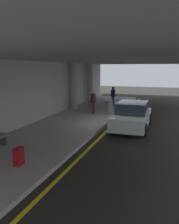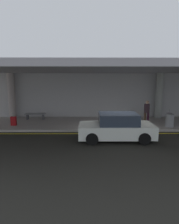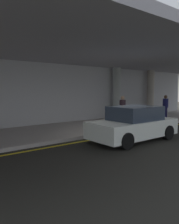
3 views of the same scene
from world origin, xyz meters
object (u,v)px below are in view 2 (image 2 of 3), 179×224
support_column_far_left (12,96)px  person_waiting_for_ride (147,111)px  suitcase_upright_primary (14,121)px  suitcase_upright_secondary (169,117)px  car_white (117,127)px  trash_bin_steel (170,120)px  bench_metal (35,115)px  support_column_left_mid (159,96)px

support_column_far_left → person_waiting_for_ride: support_column_far_left is taller
suitcase_upright_primary → suitcase_upright_secondary: size_ratio=1.00×
car_white → suitcase_upright_primary: car_white is taller
suitcase_upright_secondary → trash_bin_steel: suitcase_upright_secondary is taller
support_column_far_left → suitcase_upright_secondary: support_column_far_left is taller
person_waiting_for_ride → bench_metal: person_waiting_for_ride is taller
bench_metal → suitcase_upright_primary: bearing=-116.7°
car_white → suitcase_upright_secondary: (4.66, 4.10, -0.25)m
support_column_left_mid → person_waiting_for_ride: 2.81m
bench_metal → trash_bin_steel: size_ratio=1.88×
trash_bin_steel → bench_metal: bearing=166.1°
support_column_far_left → car_white: (7.77, -5.31, -1.26)m
support_column_far_left → person_waiting_for_ride: 10.64m
suitcase_upright_primary → suitcase_upright_secondary: 11.49m
support_column_left_mid → suitcase_upright_primary: bearing=-166.9°
support_column_far_left → suitcase_upright_secondary: (12.42, -1.20, -1.51)m
car_white → suitcase_upright_primary: bearing=159.2°
support_column_left_mid → bench_metal: size_ratio=2.28×
support_column_far_left → trash_bin_steel: size_ratio=4.29×
support_column_far_left → suitcase_upright_primary: bearing=-68.4°
support_column_far_left → car_white: bearing=-34.3°
bench_metal → trash_bin_steel: (9.71, -2.40, 0.07)m
support_column_far_left → suitcase_upright_secondary: size_ratio=4.06×
person_waiting_for_ride → suitcase_upright_primary: person_waiting_for_ride is taller
suitcase_upright_primary → trash_bin_steel: bearing=-6.6°
bench_metal → support_column_left_mid: bearing=3.4°
support_column_left_mid → bench_metal: support_column_left_mid is taller
person_waiting_for_ride → suitcase_upright_primary: (-9.38, -0.41, -0.65)m
car_white → support_column_left_mid: bearing=52.8°
support_column_far_left → car_white: size_ratio=0.89×
support_column_left_mid → suitcase_upright_primary: support_column_left_mid is taller
support_column_far_left → car_white: 9.49m
car_white → support_column_far_left: bearing=147.0°
support_column_far_left → support_column_left_mid: bearing=0.0°
car_white → bench_metal: car_white is taller
support_column_far_left → suitcase_upright_primary: size_ratio=4.06×
suitcase_upright_secondary → bench_metal: size_ratio=0.56×
person_waiting_for_ride → suitcase_upright_secondary: person_waiting_for_ride is taller
car_white → suitcase_upright_secondary: size_ratio=4.56×
bench_metal → trash_bin_steel: 10.00m
support_column_far_left → support_column_left_mid: (12.00, 0.00, 0.00)m
support_column_left_mid → person_waiting_for_ride: size_ratio=2.17×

